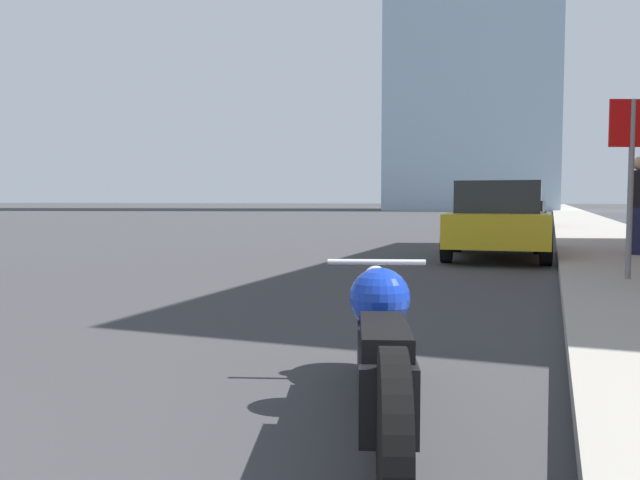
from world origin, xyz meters
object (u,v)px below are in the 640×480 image
at_px(pedestrian, 639,204).
at_px(motorcycle, 381,350).
at_px(stop_sign, 631,157).
at_px(parked_car_black, 521,207).
at_px(parked_car_yellow, 497,220).

bearing_deg(pedestrian, motorcycle, -103.24).
height_order(motorcycle, stop_sign, stop_sign).
height_order(parked_car_black, pedestrian, pedestrian).
xyz_separation_m(stop_sign, pedestrian, (0.57, 4.03, -0.61)).
relative_size(motorcycle, parked_car_black, 0.57).
bearing_deg(motorcycle, stop_sign, 56.11).
bearing_deg(pedestrian, parked_car_black, 101.47).
distance_m(motorcycle, parked_car_yellow, 9.89).
bearing_deg(parked_car_yellow, parked_car_black, 86.67).
distance_m(parked_car_black, stop_sign, 17.23).
height_order(motorcycle, pedestrian, pedestrian).
distance_m(stop_sign, pedestrian, 4.12).
distance_m(motorcycle, parked_car_black, 22.88).
xyz_separation_m(parked_car_yellow, stop_sign, (1.97, -4.10, 0.94)).
xyz_separation_m(motorcycle, pedestrian, (2.31, 9.82, 0.70)).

